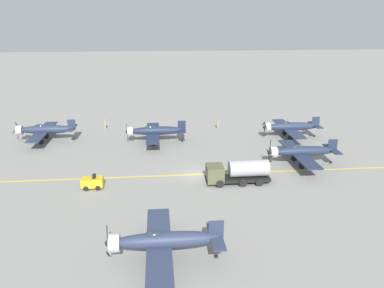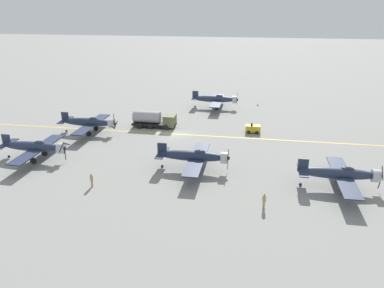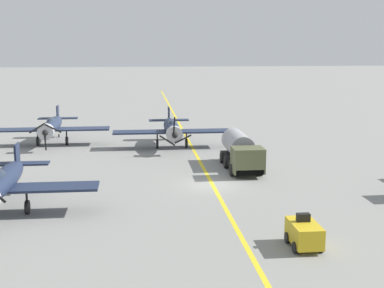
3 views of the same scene
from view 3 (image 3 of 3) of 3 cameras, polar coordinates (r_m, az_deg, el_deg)
ground_plane at (r=41.01m, az=2.20°, el=-4.35°), size 400.00×400.00×0.00m
taxiway_stripe at (r=41.01m, az=2.20°, el=-4.34°), size 0.30×160.00×0.01m
airplane_near_center at (r=55.05m, az=-2.20°, el=1.70°), size 12.00×9.98×3.80m
airplane_near_right at (r=58.35m, az=-14.69°, el=1.88°), size 12.00×9.98×3.65m
airplane_mid_right at (r=35.83m, az=-19.56°, el=-3.89°), size 12.00×9.98×3.65m
fuel_tanker at (r=45.86m, az=5.21°, el=-0.82°), size 2.68×8.00×2.98m
tow_tractor at (r=29.23m, az=11.87°, el=-9.29°), size 1.57×2.60×1.79m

